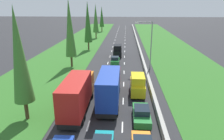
{
  "coord_description": "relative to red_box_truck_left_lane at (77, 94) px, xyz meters",
  "views": [
    {
      "loc": [
        1.89,
        -3.59,
        12.0
      ],
      "look_at": [
        -0.45,
        32.6,
        0.53
      ],
      "focal_mm": 33.47,
      "sensor_mm": 36.0,
      "label": 1
    }
  ],
  "objects": [
    {
      "name": "ground_plane",
      "position": [
        3.5,
        41.88,
        -2.18
      ],
      "size": [
        300.0,
        300.0,
        0.0
      ],
      "primitive_type": "plane",
      "color": "#28282B",
      "rests_on": "ground"
    },
    {
      "name": "grass_verge_left",
      "position": [
        -9.15,
        41.88,
        -2.16
      ],
      "size": [
        14.0,
        140.0,
        0.04
      ],
      "primitive_type": "cube",
      "color": "#2D6623",
      "rests_on": "ground"
    },
    {
      "name": "grass_verge_right",
      "position": [
        17.85,
        41.88,
        -2.16
      ],
      "size": [
        14.0,
        140.0,
        0.04
      ],
      "primitive_type": "cube",
      "color": "#2D6623",
      "rests_on": "ground"
    },
    {
      "name": "median_barrier",
      "position": [
        9.2,
        41.88,
        -1.76
      ],
      "size": [
        0.44,
        120.0,
        0.85
      ],
      "primitive_type": "cube",
      "color": "#9E9B93",
      "rests_on": "ground"
    },
    {
      "name": "lane_markings",
      "position": [
        3.5,
        41.88,
        -2.18
      ],
      "size": [
        3.64,
        116.0,
        0.01
      ],
      "color": "white",
      "rests_on": "ground"
    },
    {
      "name": "red_box_truck_left_lane",
      "position": [
        0.0,
        0.0,
        0.0
      ],
      "size": [
        2.46,
        9.4,
        4.18
      ],
      "color": "black",
      "rests_on": "ground"
    },
    {
      "name": "blue_box_truck_centre_lane",
      "position": [
        3.52,
        2.31,
        0.0
      ],
      "size": [
        2.46,
        9.4,
        4.18
      ],
      "color": "black",
      "rests_on": "ground"
    },
    {
      "name": "grey_sedan_centre_lane",
      "position": [
        3.54,
        12.69,
        -1.37
      ],
      "size": [
        1.82,
        4.5,
        1.64
      ],
      "color": "slate",
      "rests_on": "ground"
    },
    {
      "name": "green_sedan_right_lane",
      "position": [
        7.24,
        -1.75,
        -1.37
      ],
      "size": [
        1.82,
        4.5,
        1.64
      ],
      "color": "#237A33",
      "rests_on": "ground"
    },
    {
      "name": "green_hatchback_centre_lane",
      "position": [
        3.34,
        20.1,
        -1.35
      ],
      "size": [
        1.74,
        3.9,
        1.72
      ],
      "color": "#237A33",
      "rests_on": "ground"
    },
    {
      "name": "black_van_centre_lane",
      "position": [
        3.58,
        27.07,
        -0.78
      ],
      "size": [
        1.96,
        4.9,
        2.82
      ],
      "color": "black",
      "rests_on": "ground"
    },
    {
      "name": "yellow_van_right_lane",
      "position": [
        7.18,
        5.33,
        -0.78
      ],
      "size": [
        1.96,
        4.9,
        2.82
      ],
      "color": "yellow",
      "rests_on": "ground"
    },
    {
      "name": "poplar_tree_nearest",
      "position": [
        -5.15,
        -2.17,
        4.9
      ],
      "size": [
        2.1,
        2.1,
        12.07
      ],
      "color": "#4C3823",
      "rests_on": "ground"
    },
    {
      "name": "poplar_tree_second",
      "position": [
        -5.23,
        17.85,
        5.46
      ],
      "size": [
        2.13,
        2.13,
        13.19
      ],
      "color": "#4C3823",
      "rests_on": "ground"
    },
    {
      "name": "poplar_tree_third",
      "position": [
        -4.62,
        34.0,
        5.32
      ],
      "size": [
        2.12,
        2.12,
        12.91
      ],
      "color": "#4C3823",
      "rests_on": "ground"
    },
    {
      "name": "poplar_tree_fourth",
      "position": [
        -5.41,
        54.57,
        4.98
      ],
      "size": [
        2.11,
        2.11,
        12.22
      ],
      "color": "#4C3823",
      "rests_on": "ground"
    },
    {
      "name": "poplar_tree_fifth",
      "position": [
        -5.42,
        74.09,
        4.45
      ],
      "size": [
        2.08,
        2.08,
        11.16
      ],
      "color": "#4C3823",
      "rests_on": "ground"
    },
    {
      "name": "street_light_mast",
      "position": [
        9.9,
        17.55,
        3.05
      ],
      "size": [
        3.2,
        0.28,
        9.0
      ],
      "color": "gray",
      "rests_on": "ground"
    }
  ]
}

